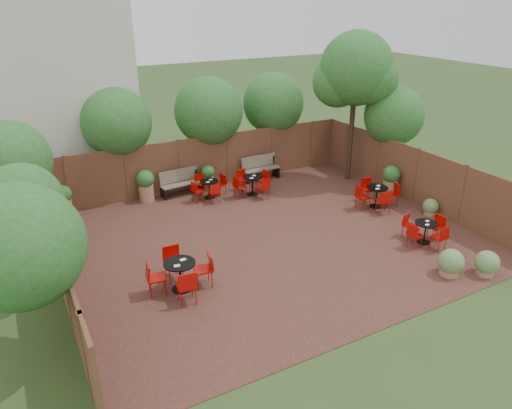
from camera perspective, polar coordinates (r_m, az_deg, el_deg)
ground at (r=14.68m, az=1.54°, el=-4.13°), size 80.00×80.00×0.00m
courtyard_paving at (r=14.68m, az=1.54°, el=-4.10°), size 12.00×10.00×0.02m
fence_back at (r=18.44m, az=-6.19°, el=5.12°), size 12.00×0.08×2.00m
fence_left at (r=12.68m, az=-22.79°, el=-5.89°), size 0.08×10.00×2.00m
fence_right at (r=17.80m, az=18.63°, el=3.26°), size 0.08×10.00×2.00m
neighbour_building at (r=19.53m, az=-22.83°, el=13.59°), size 5.00×4.00×8.00m
overhang_foliage at (r=16.00m, az=-8.21°, el=8.54°), size 15.62×10.76×2.64m
courtyard_tree at (r=18.70m, az=11.93°, el=15.16°), size 2.87×2.78×5.75m
park_bench_left at (r=17.90m, az=-9.09°, el=2.70°), size 1.60×0.67×0.96m
park_bench_right at (r=19.18m, az=0.49°, el=4.49°), size 1.59×0.58×0.97m
bistro_tables at (r=15.32m, az=3.47°, el=-1.06°), size 9.45×7.67×0.91m
planters at (r=17.16m, az=-5.07°, el=2.36°), size 11.53×4.51×1.17m
low_shrubs at (r=14.53m, az=23.13°, el=-5.01°), size 3.07×4.02×0.74m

